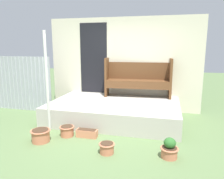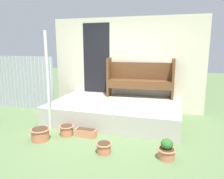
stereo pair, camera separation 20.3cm
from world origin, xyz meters
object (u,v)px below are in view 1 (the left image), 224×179
support_post (47,83)px  bench (138,77)px  flower_pot_far_right (169,149)px  flower_pot_left (41,135)px  flower_pot_middle (67,131)px  flower_pot_right (107,148)px  planter_box_rect (87,133)px

support_post → bench: size_ratio=1.19×
support_post → flower_pot_far_right: support_post is taller
flower_pot_left → flower_pot_far_right: size_ratio=1.09×
flower_pot_middle → flower_pot_right: bearing=-27.2°
flower_pot_right → planter_box_rect: bearing=135.7°
support_post → flower_pot_left: bearing=-77.8°
support_post → flower_pot_far_right: 2.74m
flower_pot_middle → flower_pot_right: (0.99, -0.51, -0.01)m
flower_pot_left → planter_box_rect: (0.79, 0.42, -0.05)m
flower_pot_left → planter_box_rect: flower_pot_left is taller
support_post → flower_pot_left: 1.08m
flower_pot_middle → flower_pot_far_right: size_ratio=0.88×
flower_pot_far_right → flower_pot_left: bearing=179.2°
flower_pot_middle → flower_pot_far_right: 2.07m
planter_box_rect → flower_pot_left: bearing=-152.0°
support_post → flower_pot_middle: bearing=-18.3°
flower_pot_left → flower_pot_far_right: bearing=-0.8°
support_post → flower_pot_far_right: (2.52, -0.56, -0.91)m
flower_pot_right → flower_pot_far_right: 1.05m
bench → planter_box_rect: (-0.76, -1.95, -0.90)m
support_post → planter_box_rect: 1.34m
support_post → planter_box_rect: support_post is taller
flower_pot_left → flower_pot_middle: bearing=44.3°
flower_pot_left → flower_pot_far_right: (2.41, -0.03, 0.02)m
flower_pot_middle → support_post: bearing=161.7°
bench → flower_pot_far_right: size_ratio=5.15×
bench → flower_pot_left: bearing=-127.6°
flower_pot_left → flower_pot_right: 1.37m
flower_pot_far_right → planter_box_rect: 1.68m
flower_pot_left → flower_pot_middle: flower_pot_left is taller
bench → planter_box_rect: bearing=-115.7°
support_post → planter_box_rect: bearing=-6.9°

